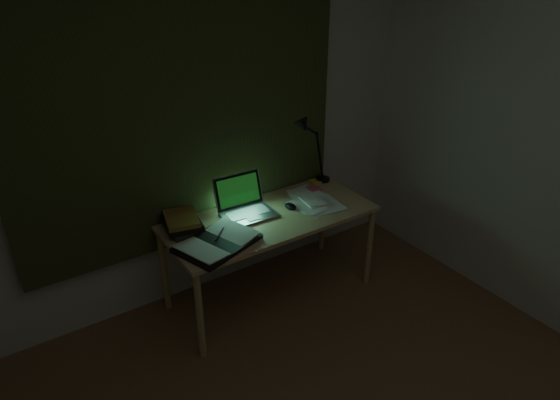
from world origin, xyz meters
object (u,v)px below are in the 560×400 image
at_px(desk, 270,257).
at_px(open_textbook, 217,242).
at_px(laptop, 249,200).
at_px(desk_lamp, 324,145).
at_px(loose_papers, 307,202).
at_px(book_stack, 182,222).

relative_size(desk, open_textbook, 3.05).
distance_m(laptop, open_textbook, 0.41).
bearing_deg(laptop, open_textbook, -147.11).
bearing_deg(desk_lamp, loose_papers, -140.33).
xyz_separation_m(desk, loose_papers, (0.31, 0.01, 0.33)).
distance_m(open_textbook, book_stack, 0.30).
xyz_separation_m(book_stack, loose_papers, (0.87, -0.15, -0.04)).
distance_m(book_stack, loose_papers, 0.88).
bearing_deg(desk_lamp, open_textbook, -157.45).
xyz_separation_m(book_stack, desk_lamp, (1.19, 0.09, 0.24)).
xyz_separation_m(laptop, loose_papers, (0.43, -0.06, -0.12)).
bearing_deg(book_stack, open_textbook, -71.20).
relative_size(laptop, loose_papers, 1.21).
xyz_separation_m(desk, open_textbook, (-0.46, -0.12, 0.34)).
relative_size(desk, desk_lamp, 2.44).
bearing_deg(desk, desk_lamp, 21.25).
bearing_deg(open_textbook, loose_papers, -8.59).
xyz_separation_m(desk, desk_lamp, (0.64, 0.25, 0.61)).
bearing_deg(book_stack, laptop, -10.66).
bearing_deg(book_stack, desk, -16.18).
height_order(book_stack, loose_papers, book_stack).
relative_size(book_stack, loose_papers, 0.81).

